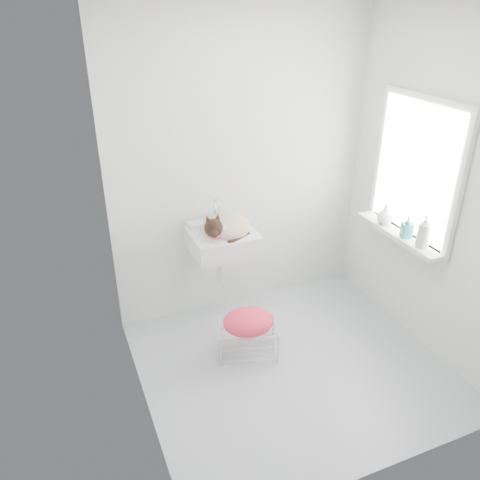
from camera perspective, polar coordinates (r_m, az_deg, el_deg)
name	(u,v)px	position (r m, az deg, el deg)	size (l,w,h in m)	color
floor	(292,366)	(3.81, 6.14, -14.55)	(2.20, 2.00, 0.02)	#A4A7AB
back_wall	(242,169)	(3.96, 0.19, 8.39)	(2.20, 0.02, 2.50)	silver
right_wall	(436,192)	(3.76, 22.14, 5.31)	(0.02, 2.00, 2.50)	silver
left_wall	(130,246)	(2.79, -12.89, -0.68)	(0.02, 2.00, 2.50)	silver
window_glass	(418,170)	(3.85, 20.24, 7.74)	(0.01, 0.80, 1.00)	white
window_frame	(416,170)	(3.84, 20.07, 7.72)	(0.04, 0.90, 1.10)	white
windowsill	(399,235)	(3.99, 18.26, 0.61)	(0.16, 0.88, 0.04)	white
sink	(223,232)	(3.80, -2.08, 0.99)	(0.51, 0.45, 0.20)	white
faucet	(214,207)	(3.89, -3.05, 3.92)	(0.19, 0.13, 0.19)	silver
cat	(225,228)	(3.77, -1.81, 1.46)	(0.47, 0.42, 0.27)	#C3B58A
wire_rack	(248,337)	(3.81, 0.93, -11.35)	(0.43, 0.30, 0.26)	silver
towel	(248,327)	(3.68, 0.97, -10.25)	(0.38, 0.27, 0.16)	red
bottle_a	(421,247)	(3.81, 20.60, -0.75)	(0.08, 0.08, 0.22)	silver
bottle_b	(405,237)	(3.92, 18.95, 0.34)	(0.08, 0.08, 0.17)	#1B6F66
bottle_c	(384,224)	(4.10, 16.64, 1.87)	(0.13, 0.13, 0.16)	white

